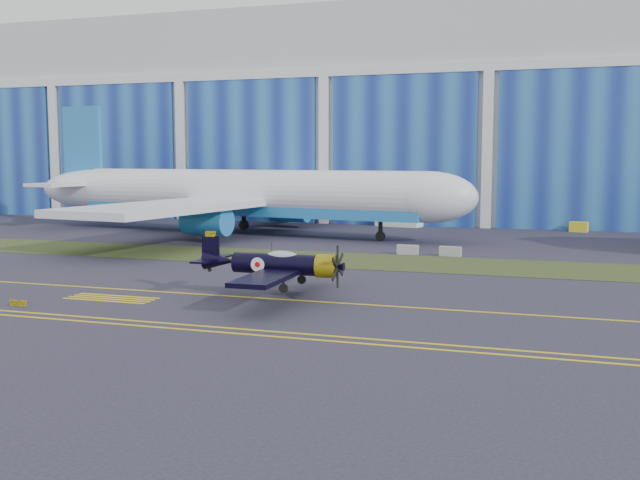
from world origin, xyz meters
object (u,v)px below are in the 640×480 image
(warbird, at_px, (276,264))
(shipping_container, at_px, (399,217))
(tug, at_px, (579,227))
(jetliner, at_px, (244,142))

(warbird, height_order, shipping_container, warbird)
(tug, bearing_deg, warbird, -98.63)
(jetliner, bearing_deg, tug, 29.24)
(jetliner, relative_size, tug, 32.54)
(shipping_container, distance_m, tug, 22.57)
(shipping_container, bearing_deg, tug, 11.32)
(jetliner, height_order, shipping_container, jetliner)
(warbird, distance_m, tug, 55.86)
(warbird, height_order, jetliner, jetliner)
(jetliner, distance_m, shipping_container, 23.78)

